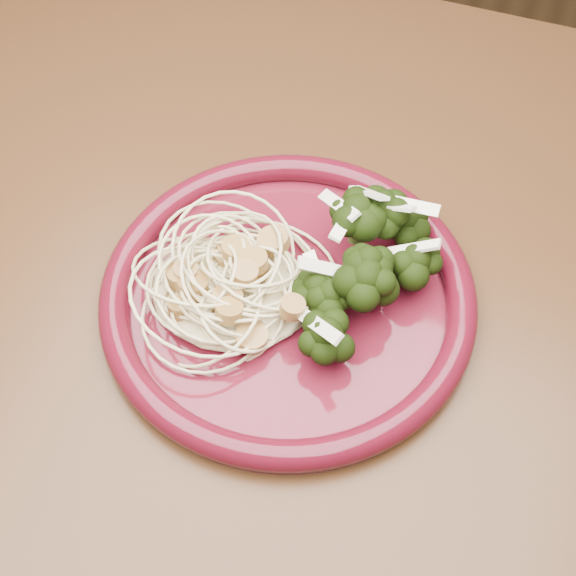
# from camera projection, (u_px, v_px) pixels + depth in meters

# --- Properties ---
(dining_table) EXTENTS (1.20, 0.80, 0.75)m
(dining_table) POSITION_uv_depth(u_px,v_px,m) (288.00, 352.00, 0.70)
(dining_table) COLOR #472814
(dining_table) RESTS_ON ground
(dinner_plate) EXTENTS (0.35, 0.35, 0.02)m
(dinner_plate) POSITION_uv_depth(u_px,v_px,m) (288.00, 295.00, 0.60)
(dinner_plate) COLOR #520F1C
(dinner_plate) RESTS_ON dining_table
(spaghetti_pile) EXTENTS (0.15, 0.14, 0.03)m
(spaghetti_pile) POSITION_uv_depth(u_px,v_px,m) (230.00, 285.00, 0.60)
(spaghetti_pile) COLOR beige
(spaghetti_pile) RESTS_ON dinner_plate
(scallop_cluster) EXTENTS (0.15, 0.15, 0.04)m
(scallop_cluster) POSITION_uv_depth(u_px,v_px,m) (227.00, 258.00, 0.57)
(scallop_cluster) COLOR #A67D41
(scallop_cluster) RESTS_ON spaghetti_pile
(broccoli_pile) EXTENTS (0.13, 0.17, 0.05)m
(broccoli_pile) POSITION_uv_depth(u_px,v_px,m) (361.00, 282.00, 0.58)
(broccoli_pile) COLOR black
(broccoli_pile) RESTS_ON dinner_plate
(onion_garnish) EXTENTS (0.09, 0.11, 0.05)m
(onion_garnish) POSITION_uv_depth(u_px,v_px,m) (364.00, 256.00, 0.56)
(onion_garnish) COLOR white
(onion_garnish) RESTS_ON broccoli_pile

